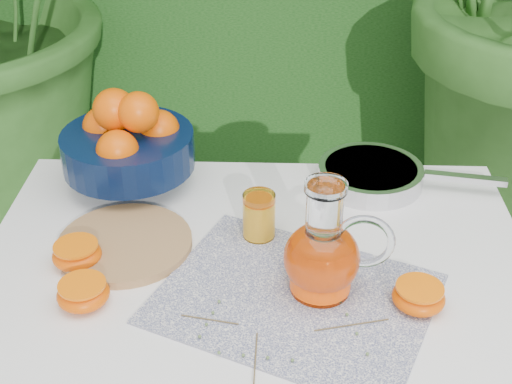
{
  "coord_description": "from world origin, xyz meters",
  "views": [
    {
      "loc": [
        0.02,
        -1.04,
        1.54
      ],
      "look_at": [
        -0.01,
        0.01,
        0.88
      ],
      "focal_mm": 50.0,
      "sensor_mm": 36.0,
      "label": 1
    }
  ],
  "objects_px": {
    "saute_pan": "(372,174)",
    "white_table": "(256,293)",
    "fruit_bowl": "(128,142)",
    "juice_pitcher": "(323,255)",
    "cutting_board": "(125,244)"
  },
  "relations": [
    {
      "from": "cutting_board",
      "to": "fruit_bowl",
      "type": "distance_m",
      "value": 0.25
    },
    {
      "from": "fruit_bowl",
      "to": "white_table",
      "type": "bearing_deg",
      "value": -43.43
    },
    {
      "from": "white_table",
      "to": "juice_pitcher",
      "type": "xyz_separation_m",
      "value": [
        0.11,
        -0.09,
        0.16
      ]
    },
    {
      "from": "fruit_bowl",
      "to": "juice_pitcher",
      "type": "xyz_separation_m",
      "value": [
        0.39,
        -0.34,
        -0.02
      ]
    },
    {
      "from": "saute_pan",
      "to": "white_table",
      "type": "bearing_deg",
      "value": -131.25
    },
    {
      "from": "cutting_board",
      "to": "white_table",
      "type": "bearing_deg",
      "value": -6.35
    },
    {
      "from": "cutting_board",
      "to": "juice_pitcher",
      "type": "distance_m",
      "value": 0.38
    },
    {
      "from": "cutting_board",
      "to": "juice_pitcher",
      "type": "relative_size",
      "value": 1.18
    },
    {
      "from": "saute_pan",
      "to": "cutting_board",
      "type": "bearing_deg",
      "value": -153.13
    },
    {
      "from": "fruit_bowl",
      "to": "juice_pitcher",
      "type": "bearing_deg",
      "value": -41.65
    },
    {
      "from": "white_table",
      "to": "cutting_board",
      "type": "relative_size",
      "value": 4.02
    },
    {
      "from": "cutting_board",
      "to": "fruit_bowl",
      "type": "xyz_separation_m",
      "value": [
        -0.03,
        0.23,
        0.09
      ]
    },
    {
      "from": "juice_pitcher",
      "to": "white_table",
      "type": "bearing_deg",
      "value": 142.95
    },
    {
      "from": "white_table",
      "to": "saute_pan",
      "type": "height_order",
      "value": "saute_pan"
    },
    {
      "from": "white_table",
      "to": "saute_pan",
      "type": "bearing_deg",
      "value": 48.75
    }
  ]
}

